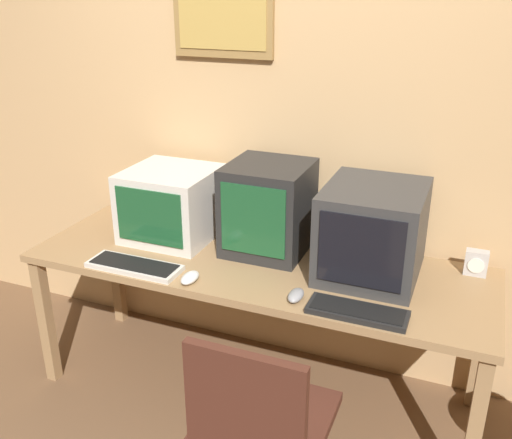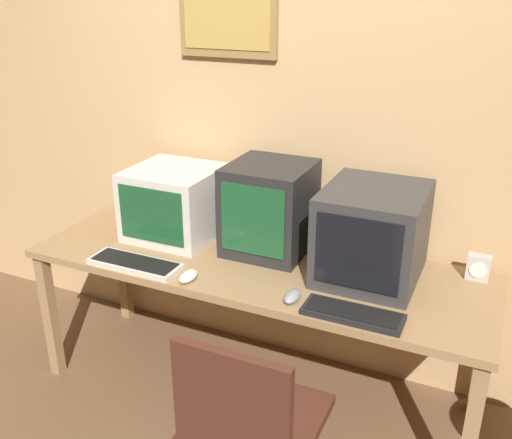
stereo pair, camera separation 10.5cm
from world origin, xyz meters
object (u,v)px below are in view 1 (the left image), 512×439
keyboard_side (357,312)px  mouse_near_keyboard (190,278)px  keyboard_main (134,266)px  mouse_far_corner (296,295)px  monitor_left (171,204)px  monitor_center (269,208)px  desk_clock (476,263)px  monitor_right (372,231)px

keyboard_side → mouse_near_keyboard: 0.72m
keyboard_main → mouse_far_corner: mouse_far_corner is taller
mouse_near_keyboard → keyboard_main: bearing=177.0°
keyboard_side → mouse_near_keyboard: bearing=-179.1°
keyboard_side → mouse_far_corner: mouse_far_corner is taller
monitor_left → keyboard_main: bearing=-87.2°
mouse_near_keyboard → mouse_far_corner: (0.47, 0.03, -0.00)m
monitor_center → monitor_left: bearing=-175.8°
monitor_left → mouse_near_keyboard: bearing=-52.1°
keyboard_side → desk_clock: (0.40, 0.52, 0.04)m
mouse_near_keyboard → monitor_center: bearing=65.8°
keyboard_main → desk_clock: size_ratio=3.84×
monitor_left → desk_clock: monitor_left is taller
keyboard_main → desk_clock: bearing=20.0°
keyboard_side → monitor_right: bearing=94.6°
monitor_right → monitor_left: bearing=178.9°
monitor_right → keyboard_main: monitor_right is taller
monitor_center → mouse_near_keyboard: bearing=-114.2°
monitor_right → desk_clock: bearing=19.6°
monitor_center → desk_clock: size_ratio=3.75×
keyboard_main → monitor_left: bearing=92.8°
mouse_near_keyboard → mouse_far_corner: mouse_near_keyboard is taller
desk_clock → keyboard_side: bearing=-128.0°
keyboard_main → desk_clock: 1.51m
monitor_right → mouse_near_keyboard: (-0.69, -0.38, -0.18)m
monitor_left → keyboard_side: (1.03, -0.38, -0.16)m
mouse_near_keyboard → mouse_far_corner: size_ratio=1.04×
mouse_far_corner → monitor_center: bearing=124.2°
monitor_left → monitor_right: size_ratio=0.87×
keyboard_main → keyboard_side: 1.01m
mouse_far_corner → desk_clock: size_ratio=1.00×
mouse_far_corner → desk_clock: desk_clock is taller
monitor_left → monitor_center: monitor_center is taller
monitor_left → monitor_right: 1.00m
keyboard_side → keyboard_main: bearing=179.8°
monitor_left → monitor_right: bearing=-1.1°
monitor_center → keyboard_main: bearing=-139.2°
keyboard_main → mouse_near_keyboard: 0.29m
mouse_near_keyboard → desk_clock: (1.13, 0.53, 0.04)m
monitor_right → desk_clock: 0.48m
monitor_right → desk_clock: size_ratio=4.27×
monitor_left → keyboard_main: 0.41m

